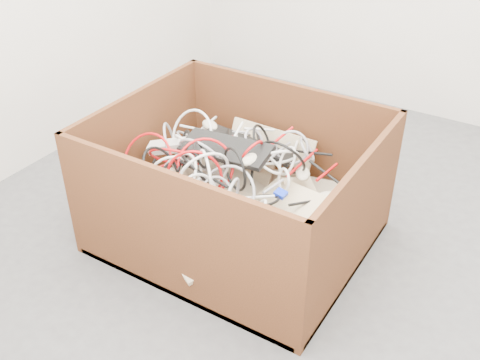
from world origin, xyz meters
The scene contains 8 objects.
ground centered at (0.00, 0.00, 0.00)m, with size 3.00×3.00×0.00m, color #48484B.
cardboard_box centered at (-0.20, -0.21, 0.16)m, with size 1.10×0.92×0.60m.
keyboard_pile centered at (-0.14, -0.20, 0.28)m, with size 0.93×0.87×0.38m.
mice_scatter centered at (-0.10, -0.24, 0.35)m, with size 0.86×0.66×0.19m.
power_strip_left centered at (-0.52, -0.16, 0.36)m, with size 0.33×0.06×0.04m, color white.
power_strip_right centered at (-0.50, -0.46, 0.34)m, with size 0.28×0.06×0.04m, color white.
vga_plug centered at (0.06, -0.29, 0.37)m, with size 0.04×0.04×0.02m, color #0D29D0.
cable_tangle centered at (-0.28, -0.29, 0.39)m, with size 0.94×0.82×0.39m.
Camera 1 is at (0.89, -1.93, 1.64)m, focal length 42.31 mm.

